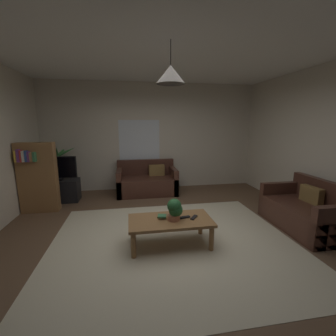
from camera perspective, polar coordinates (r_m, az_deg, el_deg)
floor at (r=3.78m, az=0.80°, el=-16.87°), size 5.58×5.62×0.02m
rug at (r=3.60m, az=1.42°, el=-18.15°), size 3.62×3.09×0.01m
wall_back at (r=6.16m, az=-4.04°, el=7.79°), size 5.70×0.06×2.80m
wall_right at (r=4.76m, az=36.59°, el=4.54°), size 0.06×5.62×2.80m
ceiling at (r=3.49m, az=0.95°, el=28.49°), size 5.58×5.62×0.02m
window_pane at (r=6.11m, az=-7.18°, el=6.37°), size 1.07×0.01×1.17m
couch_under_window at (r=5.82m, az=-5.29°, el=-3.65°), size 1.48×0.83×0.82m
couch_right_side at (r=4.58m, az=31.30°, el=-9.52°), size 0.83×1.39×0.82m
coffee_table at (r=3.40m, az=0.59°, el=-13.62°), size 1.20×0.62×0.40m
book_on_table_0 at (r=3.40m, az=-1.64°, el=-12.35°), size 0.13×0.10×0.02m
book_on_table_1 at (r=3.40m, az=-1.53°, el=-11.95°), size 0.14×0.14×0.02m
remote_on_table_0 at (r=3.43m, az=6.51°, el=-12.22°), size 0.14×0.16×0.02m
remote_on_table_1 at (r=3.43m, az=4.19°, el=-12.21°), size 0.17×0.08×0.02m
potted_plant_on_table at (r=3.30m, az=1.71°, el=-10.26°), size 0.22×0.21×0.31m
tv_stand at (r=5.78m, az=-25.77°, el=-5.13°), size 0.90×0.44×0.50m
tv at (r=5.64m, az=-26.29°, el=-0.04°), size 0.87×0.16×0.54m
potted_palm_corner at (r=6.22m, az=-25.85°, el=-0.95°), size 0.84×0.83×1.28m
bookshelf_corner at (r=5.19m, az=-29.90°, el=-1.93°), size 0.70×0.31×1.40m
pendant_lamp at (r=3.14m, az=0.68°, el=22.40°), size 0.38×0.38×0.53m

